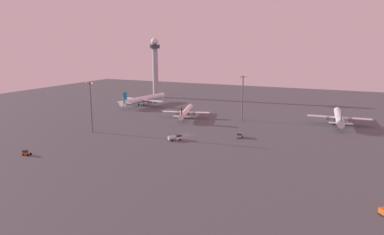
# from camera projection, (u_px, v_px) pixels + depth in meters

# --- Properties ---
(ground_plane) EXTENTS (416.00, 416.00, 0.00)m
(ground_plane) POSITION_uv_depth(u_px,v_px,m) (186.00, 135.00, 165.13)
(ground_plane) COLOR #4C4C51
(control_tower) EXTENTS (8.00, 8.00, 47.33)m
(control_tower) POSITION_uv_depth(u_px,v_px,m) (155.00, 64.00, 278.20)
(control_tower) COLOR #A8A8B2
(control_tower) RESTS_ON ground
(airplane_terminal_side) EXTENTS (27.59, 35.14, 9.18)m
(airplane_terminal_side) POSITION_uv_depth(u_px,v_px,m) (186.00, 112.00, 203.16)
(airplane_terminal_side) COLOR silver
(airplane_terminal_side) RESTS_ON ground
(airplane_mid_apron) EXTENTS (32.42, 41.61, 10.67)m
(airplane_mid_apron) POSITION_uv_depth(u_px,v_px,m) (339.00, 117.00, 185.63)
(airplane_mid_apron) COLOR silver
(airplane_mid_apron) RESTS_ON ground
(airplane_taxiway_distant) EXTENTS (34.97, 44.78, 11.50)m
(airplane_taxiway_distant) POSITION_uv_depth(u_px,v_px,m) (143.00, 99.00, 243.55)
(airplane_taxiway_distant) COLOR white
(airplane_taxiway_distant) RESTS_ON ground
(fuel_truck) EXTENTS (5.43, 6.32, 2.35)m
(fuel_truck) POSITION_uv_depth(u_px,v_px,m) (175.00, 137.00, 155.38)
(fuel_truck) COLOR white
(fuel_truck) RESTS_ON ground
(cargo_loader) EXTENTS (2.14, 4.21, 2.25)m
(cargo_loader) POSITION_uv_depth(u_px,v_px,m) (240.00, 135.00, 159.88)
(cargo_loader) COLOR gray
(cargo_loader) RESTS_ON ground
(pushback_tug) EXTENTS (3.34, 2.30, 2.05)m
(pushback_tug) POSITION_uv_depth(u_px,v_px,m) (25.00, 153.00, 134.40)
(pushback_tug) COLOR #D85919
(pushback_tug) RESTS_ON ground
(apron_light_west) EXTENTS (4.80, 0.90, 25.14)m
(apron_light_west) POSITION_uv_depth(u_px,v_px,m) (243.00, 95.00, 193.83)
(apron_light_west) COLOR slate
(apron_light_west) RESTS_ON ground
(apron_light_east) EXTENTS (4.80, 0.90, 24.56)m
(apron_light_east) POSITION_uv_depth(u_px,v_px,m) (91.00, 104.00, 167.31)
(apron_light_east) COLOR slate
(apron_light_east) RESTS_ON ground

